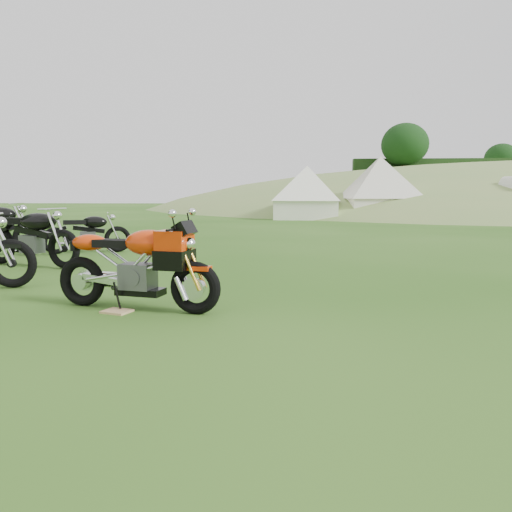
# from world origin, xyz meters

# --- Properties ---
(ground) EXTENTS (120.00, 120.00, 0.00)m
(ground) POSITION_xyz_m (0.00, 0.00, 0.00)
(ground) COLOR #224D10
(ground) RESTS_ON ground
(sport_motorcycle) EXTENTS (1.86, 0.84, 1.08)m
(sport_motorcycle) POSITION_xyz_m (-1.29, -0.22, 0.54)
(sport_motorcycle) COLOR red
(sport_motorcycle) RESTS_ON ground
(plywood_board) EXTENTS (0.34, 0.30, 0.02)m
(plywood_board) POSITION_xyz_m (-1.46, -0.36, 0.01)
(plywood_board) COLOR tan
(plywood_board) RESTS_ON ground
(vintage_moto_a) EXTENTS (2.06, 1.12, 1.07)m
(vintage_moto_a) POSITION_xyz_m (-4.03, 2.80, 0.53)
(vintage_moto_a) COLOR black
(vintage_moto_a) RESTS_ON ground
(vintage_moto_d) EXTENTS (1.73, 0.98, 0.90)m
(vintage_moto_d) POSITION_xyz_m (-3.86, 4.73, 0.45)
(vintage_moto_d) COLOR black
(vintage_moto_d) RESTS_ON ground
(tent_left) EXTENTS (3.22, 3.22, 2.61)m
(tent_left) POSITION_xyz_m (1.21, 19.42, 1.30)
(tent_left) COLOR white
(tent_left) RESTS_ON ground
(tent_mid) EXTENTS (3.69, 3.69, 2.90)m
(tent_mid) POSITION_xyz_m (4.85, 20.20, 1.45)
(tent_mid) COLOR beige
(tent_mid) RESTS_ON ground
(tent_right) EXTENTS (3.01, 3.01, 2.25)m
(tent_right) POSITION_xyz_m (9.31, 22.15, 1.13)
(tent_right) COLOR beige
(tent_right) RESTS_ON ground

